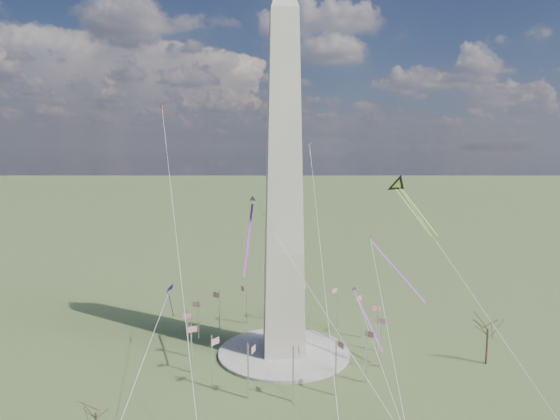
{
  "coord_description": "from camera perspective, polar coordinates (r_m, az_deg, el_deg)",
  "views": [
    {
      "loc": [
        -10.47,
        -130.7,
        56.41
      ],
      "look_at": [
        -1.05,
        0.0,
        39.89
      ],
      "focal_mm": 32.0,
      "sensor_mm": 36.0,
      "label": 1
    }
  ],
  "objects": [
    {
      "name": "kite_small_red",
      "position": [
        165.05,
        -13.37,
        11.49
      ],
      "size": [
        1.15,
        1.84,
        4.45
      ],
      "rotation": [
        0.0,
        0.0,
        2.85
      ],
      "color": "red",
      "rests_on": "ground"
    },
    {
      "name": "kite_small_white",
      "position": [
        181.33,
        3.39,
        7.39
      ],
      "size": [
        1.26,
        2.06,
        4.75
      ],
      "rotation": [
        0.0,
        0.0,
        2.76
      ],
      "color": "silver",
      "rests_on": "ground"
    },
    {
      "name": "ground",
      "position": [
        142.74,
        0.44,
        -16.09
      ],
      "size": [
        2000.0,
        2000.0,
        0.0
      ],
      "primitive_type": "plane",
      "color": "#3C5329",
      "rests_on": "ground"
    },
    {
      "name": "tree_far",
      "position": [
        105.2,
        -20.34,
        -20.64
      ],
      "size": [
        6.47,
        6.47,
        11.33
      ],
      "color": "#48322C",
      "rests_on": "ground"
    },
    {
      "name": "kite_streamer_right",
      "position": [
        144.0,
        9.55,
        -11.34
      ],
      "size": [
        5.03,
        18.19,
        12.62
      ],
      "rotation": [
        0.0,
        0.0,
        3.36
      ],
      "color": "#FF2847",
      "rests_on": "ground"
    },
    {
      "name": "kite_delta_black",
      "position": [
        144.92,
        13.52,
        2.47
      ],
      "size": [
        10.03,
        18.43,
        15.05
      ],
      "rotation": [
        0.0,
        0.0,
        3.47
      ],
      "color": "black",
      "rests_on": "ground"
    },
    {
      "name": "plaza",
      "position": [
        142.58,
        0.44,
        -15.94
      ],
      "size": [
        36.0,
        36.0,
        0.8
      ],
      "primitive_type": "cylinder",
      "color": "#BEB6AD",
      "rests_on": "ground"
    },
    {
      "name": "washington_monument",
      "position": [
        131.39,
        0.46,
        3.5
      ],
      "size": [
        15.56,
        15.56,
        100.0
      ],
      "color": "beige",
      "rests_on": "plaza"
    },
    {
      "name": "kite_diamond_purple",
      "position": [
        142.41,
        -12.43,
        -9.13
      ],
      "size": [
        1.74,
        3.13,
        9.75
      ],
      "rotation": [
        0.0,
        0.0,
        2.84
      ],
      "color": "navy",
      "rests_on": "ground"
    },
    {
      "name": "tree_near",
      "position": [
        143.62,
        22.67,
        -12.19
      ],
      "size": [
        8.11,
        8.11,
        14.2
      ],
      "color": "#48322C",
      "rests_on": "ground"
    },
    {
      "name": "kite_streamer_left",
      "position": [
        131.86,
        12.3,
        -5.59
      ],
      "size": [
        10.57,
        18.23,
        13.77
      ],
      "rotation": [
        0.0,
        0.0,
        3.63
      ],
      "color": "#FF2847",
      "rests_on": "ground"
    },
    {
      "name": "kite_streamer_mid",
      "position": [
        129.35,
        -3.44,
        -1.53
      ],
      "size": [
        4.0,
        24.34,
        16.72
      ],
      "rotation": [
        0.0,
        0.0,
        3.04
      ],
      "color": "#FF2847",
      "rests_on": "ground"
    },
    {
      "name": "flagpole_ring",
      "position": [
        140.03,
        0.44,
        -13.36
      ],
      "size": [
        54.4,
        54.4,
        13.0
      ],
      "color": "silver",
      "rests_on": "ground"
    }
  ]
}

